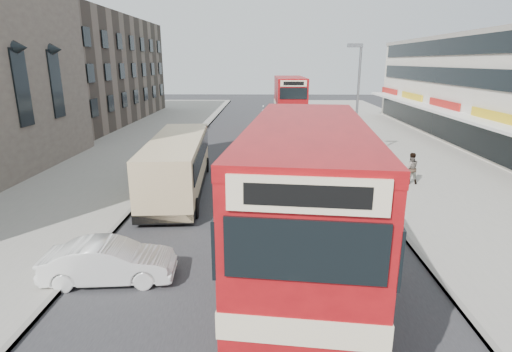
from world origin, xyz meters
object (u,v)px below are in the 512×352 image
(street_lamp, at_px, (357,95))
(bus_second, at_px, (290,106))
(car_right_c, at_px, (314,123))
(pedestrian_near, at_px, (411,168))
(coach, at_px, (178,163))
(car_right_a, at_px, (340,169))
(cyclist, at_px, (315,142))
(car_right_b, at_px, (331,146))
(car_left_front, at_px, (109,262))
(bus_main, at_px, (305,231))

(street_lamp, relative_size, bus_second, 0.83)
(car_right_c, bearing_deg, pedestrian_near, 4.73)
(coach, bearing_deg, car_right_a, 12.42)
(car_right_c, bearing_deg, cyclist, -10.64)
(street_lamp, bearing_deg, bus_second, 108.36)
(street_lamp, bearing_deg, car_right_b, 108.67)
(coach, bearing_deg, car_left_front, -96.16)
(bus_second, distance_m, car_left_front, 28.60)
(car_right_b, xyz_separation_m, cyclist, (-1.05, 1.66, -0.01))
(street_lamp, bearing_deg, car_right_c, 94.07)
(bus_main, bearing_deg, car_left_front, -14.76)
(bus_main, distance_m, bus_second, 29.87)
(pedestrian_near, bearing_deg, cyclist, -65.60)
(street_lamp, distance_m, car_right_b, 5.20)
(coach, height_order, pedestrian_near, coach)
(pedestrian_near, bearing_deg, bus_second, -69.30)
(car_right_c, bearing_deg, bus_second, -47.34)
(bus_second, xyz_separation_m, coach, (-7.14, -18.03, -1.18))
(bus_second, bearing_deg, car_right_c, -133.51)
(car_left_front, xyz_separation_m, car_right_a, (9.75, 12.38, -0.09))
(coach, height_order, cyclist, coach)
(car_right_a, bearing_deg, pedestrian_near, 60.23)
(car_right_a, bearing_deg, car_right_b, 168.11)
(bus_second, height_order, pedestrian_near, bus_second)
(bus_main, height_order, car_right_b, bus_main)
(car_right_a, xyz_separation_m, cyclist, (-0.56, 8.29, 0.06))
(bus_second, height_order, car_left_front, bus_second)
(bus_second, distance_m, car_right_b, 9.24)
(pedestrian_near, xyz_separation_m, cyclist, (-4.31, 9.81, -0.41))
(car_left_front, bearing_deg, bus_second, -20.18)
(bus_second, distance_m, car_right_a, 15.50)
(bus_second, xyz_separation_m, car_right_a, (2.32, -15.16, -2.23))
(car_right_b, bearing_deg, car_right_a, -3.55)
(coach, distance_m, car_left_front, 9.56)
(bus_second, height_order, cyclist, bus_second)
(car_right_c, bearing_deg, car_left_front, -23.19)
(bus_second, xyz_separation_m, pedestrian_near, (6.07, -16.68, -1.76))
(car_right_a, xyz_separation_m, pedestrian_near, (3.75, -1.52, 0.47))
(bus_main, distance_m, car_right_c, 33.20)
(car_right_a, height_order, cyclist, cyclist)
(bus_main, relative_size, coach, 0.94)
(coach, xyz_separation_m, car_right_c, (9.93, 21.06, -0.92))
(street_lamp, bearing_deg, cyclist, 113.88)
(pedestrian_near, bearing_deg, bus_main, 61.37)
(coach, relative_size, pedestrian_near, 5.79)
(cyclist, bearing_deg, coach, -126.03)
(car_right_c, distance_m, pedestrian_near, 19.99)
(street_lamp, bearing_deg, coach, -149.39)
(bus_second, bearing_deg, car_right_b, 107.37)
(street_lamp, height_order, car_left_front, street_lamp)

